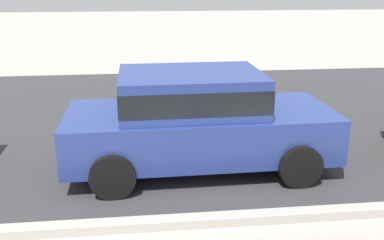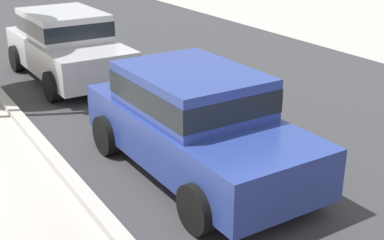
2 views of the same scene
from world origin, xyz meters
TOP-DOWN VIEW (x-y plane):
  - street_surface at (0.00, 7.50)m, footprint 60.00×9.00m
  - curb_stone at (0.00, 2.90)m, footprint 60.00×0.20m
  - parked_car_silver at (-4.03, 4.62)m, footprint 4.13×1.98m
  - parked_car_blue at (1.58, 4.62)m, footprint 4.13×1.98m

SIDE VIEW (x-z plane):
  - street_surface at x=0.00m, z-range 0.00..0.01m
  - curb_stone at x=0.00m, z-range 0.00..0.12m
  - parked_car_silver at x=-4.03m, z-range 0.06..1.62m
  - parked_car_blue at x=1.58m, z-range 0.06..1.62m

